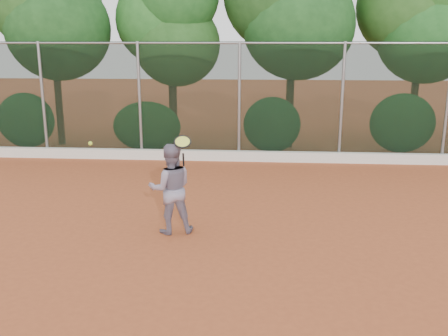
{
  "coord_description": "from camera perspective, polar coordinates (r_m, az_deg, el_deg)",
  "views": [
    {
      "loc": [
        0.67,
        -7.8,
        3.49
      ],
      "look_at": [
        0.0,
        1.0,
        1.25
      ],
      "focal_mm": 40.0,
      "sensor_mm": 36.0,
      "label": 1
    }
  ],
  "objects": [
    {
      "name": "ground",
      "position": [
        8.57,
        -0.51,
        -9.79
      ],
      "size": [
        80.0,
        80.0,
        0.0
      ],
      "primitive_type": "plane",
      "color": "#A64C27",
      "rests_on": "ground"
    },
    {
      "name": "concrete_curb",
      "position": [
        15.01,
        1.68,
        1.39
      ],
      "size": [
        24.0,
        0.2,
        0.3
      ],
      "primitive_type": "cube",
      "color": "silver",
      "rests_on": "ground"
    },
    {
      "name": "tennis_player",
      "position": [
        9.28,
        -6.1,
        -2.37
      ],
      "size": [
        0.96,
        0.83,
        1.7
      ],
      "primitive_type": "imported",
      "rotation": [
        0.0,
        0.0,
        3.4
      ],
      "color": "gray",
      "rests_on": "ground"
    },
    {
      "name": "chainlink_fence",
      "position": [
        14.9,
        1.76,
        7.96
      ],
      "size": [
        24.09,
        0.09,
        3.5
      ],
      "color": "black",
      "rests_on": "ground"
    },
    {
      "name": "foliage_backdrop",
      "position": [
        16.84,
        0.2,
        17.36
      ],
      "size": [
        23.7,
        3.63,
        7.55
      ],
      "color": "#3F2D18",
      "rests_on": "ground"
    },
    {
      "name": "tennis_racket",
      "position": [
        9.02,
        -4.75,
        2.78
      ],
      "size": [
        0.35,
        0.32,
        0.59
      ],
      "color": "black",
      "rests_on": "ground"
    },
    {
      "name": "tennis_ball_in_flight",
      "position": [
        9.06,
        -15.03,
        2.73
      ],
      "size": [
        0.07,
        0.07,
        0.07
      ],
      "color": "#D1F036",
      "rests_on": "ground"
    }
  ]
}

